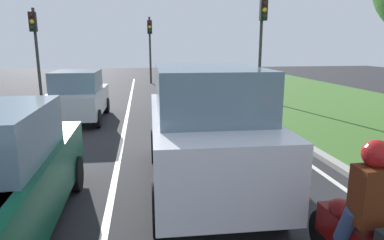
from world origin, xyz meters
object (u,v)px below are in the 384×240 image
Objects in this scene: traffic_light_far_median at (150,39)px; traffic_light_near_right at (262,30)px; rider_person at (372,193)px; traffic_light_overhead_left at (35,38)px; car_hatchback_far at (79,96)px; car_suv_ahead at (205,128)px.

traffic_light_near_right is at bearing -60.21° from traffic_light_far_median.
rider_person is at bearing -85.72° from traffic_light_far_median.
traffic_light_overhead_left is 8.67m from traffic_light_far_median.
car_hatchback_far is 10.41m from rider_person.
car_suv_ahead is 3.20m from rider_person.
car_suv_ahead reaches higher than car_hatchback_far.
car_hatchback_far is at bearing -158.17° from traffic_light_near_right.
car_hatchback_far is 12.28m from traffic_light_far_median.
rider_person is at bearing -63.73° from car_hatchback_far.
car_suv_ahead is 10.75m from traffic_light_near_right.
traffic_light_near_right reaches higher than car_suv_ahead.
traffic_light_near_right is at bearing 73.87° from rider_person.
car_hatchback_far is 3.20× the size of rider_person.
traffic_light_near_right is 10.76m from traffic_light_overhead_left.
traffic_light_far_median is (5.63, 6.59, 0.10)m from traffic_light_overhead_left.
car_hatchback_far is 6.21m from traffic_light_overhead_left.
car_hatchback_far is (-3.33, 6.41, -0.28)m from car_suv_ahead.
traffic_light_far_median reaches higher than car_hatchback_far.
car_suv_ahead is 1.22× the size of car_hatchback_far.
car_hatchback_far is 0.76× the size of traffic_light_near_right.
car_hatchback_far is 0.85× the size of traffic_light_overhead_left.
traffic_light_near_right reaches higher than rider_person.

